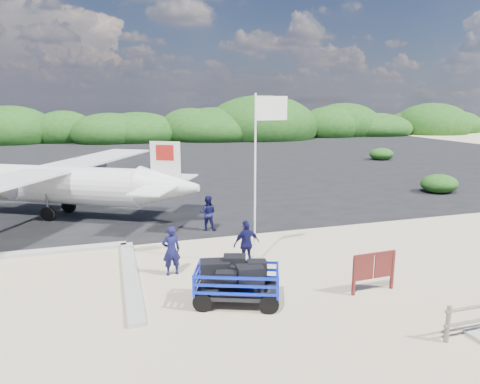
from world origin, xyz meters
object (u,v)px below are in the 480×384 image
object	(u,v)px
crew_a	(171,250)
crew_c	(247,244)
signboard	(372,292)
aircraft_large	(365,169)
crew_b	(208,213)
flagpole	(254,265)
baggage_cart	(237,303)

from	to	relation	value
crew_a	crew_c	world-z (taller)	crew_a
signboard	aircraft_large	size ratio (longest dim) A/B	0.09
crew_c	aircraft_large	distance (m)	25.67
crew_c	crew_b	bearing A→B (deg)	-93.63
flagpole	aircraft_large	size ratio (longest dim) A/B	0.36
flagpole	crew_b	size ratio (longest dim) A/B	3.71
crew_c	aircraft_large	world-z (taller)	aircraft_large
crew_a	aircraft_large	size ratio (longest dim) A/B	0.10
crew_c	signboard	bearing A→B (deg)	126.66
signboard	crew_c	world-z (taller)	crew_c
flagpole	crew_c	distance (m)	0.95
signboard	crew_a	distance (m)	6.89
crew_a	signboard	bearing A→B (deg)	144.36
aircraft_large	crew_b	bearing A→B (deg)	67.62
crew_b	crew_c	distance (m)	4.82
crew_a	crew_c	size ratio (longest dim) A/B	1.01
signboard	crew_a	bearing A→B (deg)	148.64
baggage_cart	crew_a	distance (m)	3.33
baggage_cart	crew_a	bearing A→B (deg)	140.41
flagpole	crew_c	size ratio (longest dim) A/B	3.56
signboard	aircraft_large	xyz separation A→B (m)	(14.12, 22.15, 0.00)
flagpole	crew_b	world-z (taller)	flagpole
crew_a	crew_b	world-z (taller)	crew_a
crew_c	aircraft_large	xyz separation A→B (m)	(17.34, 18.90, -0.88)
crew_a	aircraft_large	xyz separation A→B (m)	(20.10, 18.86, -0.90)
flagpole	crew_a	xyz separation A→B (m)	(-3.09, -0.01, 0.90)
baggage_cart	crew_c	xyz separation A→B (m)	(1.18, 2.75, 0.88)
baggage_cart	aircraft_large	distance (m)	28.50
flagpole	aircraft_large	xyz separation A→B (m)	(17.01, 18.85, 0.00)
crew_a	aircraft_large	distance (m)	27.58
flagpole	baggage_cart	bearing A→B (deg)	-118.35
signboard	crew_b	distance (m)	8.86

